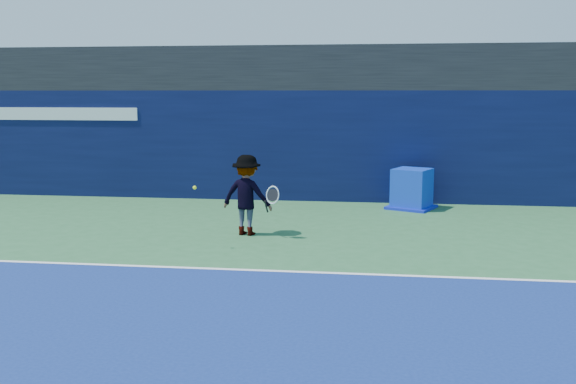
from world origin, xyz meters
name	(u,v)px	position (x,y,z in m)	size (l,w,h in m)	color
ground	(224,339)	(0.00, 0.00, 0.00)	(80.00, 80.00, 0.00)	#2B6136
baseline	(265,271)	(0.00, 3.00, 0.01)	(24.00, 0.10, 0.01)	white
stadium_band	(313,70)	(0.00, 11.50, 3.60)	(36.00, 3.00, 1.20)	black
back_wall_assembly	(309,145)	(0.00, 10.50, 1.50)	(36.00, 1.03, 3.00)	#090F34
equipment_cart	(412,190)	(2.77, 9.26, 0.47)	(1.42, 1.42, 1.03)	#0C2EB3
tennis_player	(247,195)	(-0.83, 5.70, 0.84)	(1.34, 0.84, 1.68)	white
tennis_ball	(195,188)	(-1.55, 4.31, 1.19)	(0.07, 0.07, 0.07)	#CAEB1A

